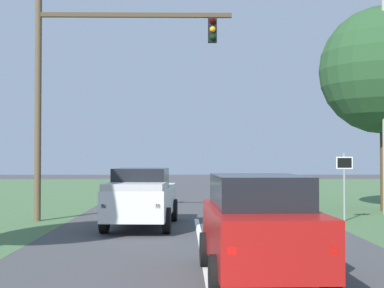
{
  "coord_description": "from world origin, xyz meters",
  "views": [
    {
      "loc": [
        -0.47,
        -5.15,
        2.34
      ],
      "look_at": [
        -0.17,
        15.91,
        2.82
      ],
      "focal_mm": 52.79,
      "sensor_mm": 36.0,
      "label": 1
    }
  ],
  "objects": [
    {
      "name": "traffic_light",
      "position": [
        -4.02,
        15.47,
        5.33
      ],
      "size": [
        7.21,
        0.4,
        8.15
      ],
      "color": "brown",
      "rests_on": "ground_plane"
    },
    {
      "name": "pickup_truck_lead",
      "position": [
        -1.88,
        13.65,
        1.01
      ],
      "size": [
        2.33,
        5.47,
        1.96
      ],
      "color": "silver",
      "rests_on": "ground_plane"
    },
    {
      "name": "red_suv_near",
      "position": [
        0.98,
        5.67,
        1.04
      ],
      "size": [
        2.22,
        4.46,
        1.98
      ],
      "color": "#9E1411",
      "rests_on": "ground_plane"
    },
    {
      "name": "keep_moving_sign",
      "position": [
        5.39,
        15.35,
        1.58
      ],
      "size": [
        0.6,
        0.09,
        2.47
      ],
      "color": "gray",
      "rests_on": "ground_plane"
    },
    {
      "name": "oak_tree_right",
      "position": [
        8.2,
        19.1,
        6.09
      ],
      "size": [
        5.52,
        5.52,
        8.86
      ],
      "color": "#4C351E",
      "rests_on": "ground_plane"
    },
    {
      "name": "ground_plane",
      "position": [
        0.0,
        9.06,
        0.0
      ],
      "size": [
        120.0,
        120.0,
        0.0
      ],
      "primitive_type": "plane",
      "color": "#424244"
    }
  ]
}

